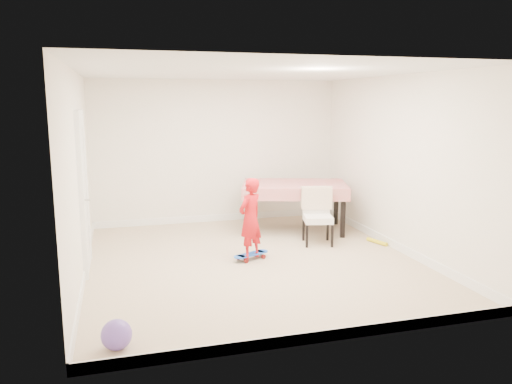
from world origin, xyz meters
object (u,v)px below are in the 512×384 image
object	(u,v)px
skateboard	(251,256)
balloon	(116,335)
dining_chair	(318,216)
dining_table	(294,207)
child	(250,221)

from	to	relation	value
skateboard	balloon	world-z (taller)	balloon
dining_chair	balloon	bearing A→B (deg)	-125.49
dining_chair	dining_table	bearing A→B (deg)	107.34
skateboard	dining_chair	bearing A→B (deg)	-1.84
dining_table	skateboard	distance (m)	1.84
dining_table	dining_chair	distance (m)	0.91
dining_chair	balloon	world-z (taller)	dining_chair
dining_table	skateboard	world-z (taller)	dining_table
child	skateboard	bearing A→B (deg)	-155.09
dining_chair	skateboard	size ratio (longest dim) A/B	1.55
dining_table	balloon	bearing A→B (deg)	-112.38
child	dining_chair	bearing A→B (deg)	166.81
dining_chair	balloon	distance (m)	4.08
child	balloon	xyz separation A→B (m)	(-1.83, -2.16, -0.43)
skateboard	child	size ratio (longest dim) A/B	0.50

